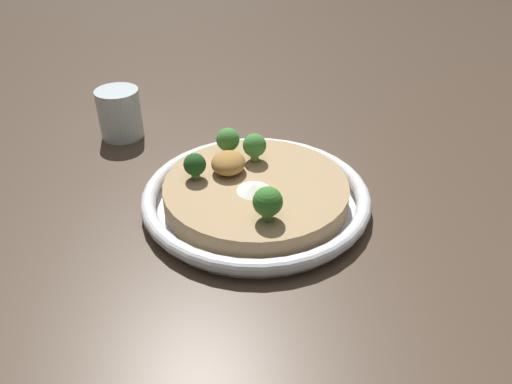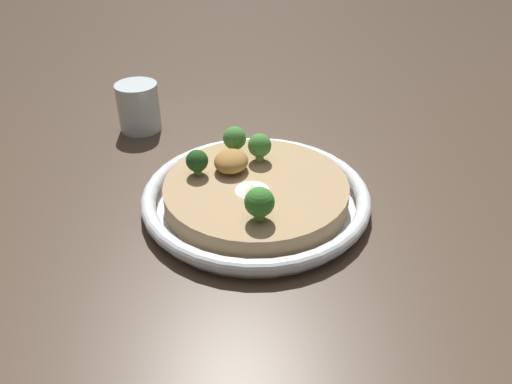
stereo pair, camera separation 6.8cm
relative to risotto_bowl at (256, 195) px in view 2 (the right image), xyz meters
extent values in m
plane|color=#47382B|center=(0.00, 0.00, -0.02)|extent=(6.00, 6.00, 0.00)
cylinder|color=silver|center=(0.00, 0.00, -0.01)|extent=(0.29, 0.29, 0.01)
torus|color=silver|center=(0.00, 0.00, 0.00)|extent=(0.31, 0.31, 0.02)
cylinder|color=tan|center=(0.00, 0.00, 0.00)|extent=(0.25, 0.25, 0.03)
cone|color=white|center=(-0.02, 0.00, 0.02)|extent=(0.05, 0.05, 0.01)
ellipsoid|color=#A37538|center=(0.02, 0.04, 0.03)|extent=(0.05, 0.05, 0.03)
cylinder|color=#84A856|center=(0.06, 0.01, 0.03)|extent=(0.01, 0.01, 0.02)
sphere|color=#428438|center=(0.06, 0.01, 0.04)|extent=(0.03, 0.03, 0.03)
cylinder|color=#668E47|center=(-0.08, -0.03, 0.03)|extent=(0.02, 0.02, 0.02)
sphere|color=#387A2D|center=(-0.08, -0.03, 0.05)|extent=(0.04, 0.04, 0.04)
cylinder|color=#759E4C|center=(0.07, 0.05, 0.03)|extent=(0.02, 0.02, 0.02)
sphere|color=#428438|center=(0.07, 0.05, 0.04)|extent=(0.03, 0.03, 0.03)
cylinder|color=#668E47|center=(0.00, 0.08, 0.03)|extent=(0.02, 0.02, 0.02)
sphere|color=#1E4C1E|center=(0.00, 0.08, 0.04)|extent=(0.03, 0.03, 0.03)
cylinder|color=silver|center=(0.17, 0.26, 0.02)|extent=(0.07, 0.07, 0.08)
camera|label=1|loc=(-0.56, -0.08, 0.38)|focal=35.00mm
camera|label=2|loc=(-0.54, -0.15, 0.38)|focal=35.00mm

